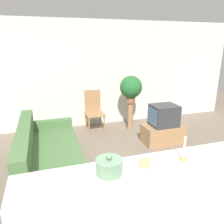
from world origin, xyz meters
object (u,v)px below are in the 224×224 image
wooden_chair (94,109)px  television (164,115)px  couch (49,158)px  decorative_bowl (109,166)px  potted_plant (131,88)px

wooden_chair → television: bearing=-42.2°
couch → decorative_bowl: decorative_bowl is taller
couch → decorative_bowl: (0.50, -1.82, 0.82)m
couch → potted_plant: size_ratio=3.16×
couch → television: (2.46, 0.56, 0.33)m
television → potted_plant: 1.13m
couch → television: couch is taller
couch → television: bearing=12.8°
couch → wooden_chair: bearing=55.7°
couch → television: 2.55m
potted_plant → decorative_bowl: bearing=-115.2°
potted_plant → television: bearing=-68.0°
television → wooden_chair: (-1.29, 1.17, -0.08)m
wooden_chair → potted_plant: size_ratio=1.55×
couch → decorative_bowl: size_ratio=8.95×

